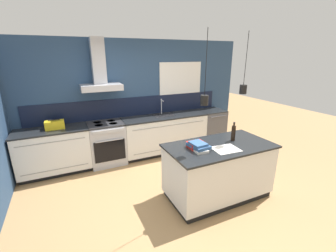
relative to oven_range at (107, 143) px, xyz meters
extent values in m
plane|color=#A87F51|center=(0.69, -1.69, -0.46)|extent=(16.00, 16.00, 0.00)
cube|color=navy|center=(0.69, 0.34, 0.84)|extent=(5.60, 0.06, 2.60)
cube|color=black|center=(0.69, 0.30, 0.67)|extent=(4.42, 0.02, 0.43)
cube|color=white|center=(1.93, 0.30, 1.16)|extent=(1.12, 0.01, 0.96)
cube|color=black|center=(1.93, 0.31, 1.16)|extent=(1.04, 0.01, 0.88)
cube|color=#B5B5BA|center=(0.00, 0.08, 1.18)|extent=(0.80, 0.46, 0.12)
cube|color=#B5B5BA|center=(0.00, 0.17, 1.69)|extent=(0.26, 0.20, 0.90)
cylinder|color=black|center=(1.05, -2.05, 1.71)|extent=(0.01, 0.01, 0.86)
cylinder|color=black|center=(1.05, -2.05, 1.21)|extent=(0.11, 0.11, 0.14)
sphere|color=#F9D18C|center=(1.05, -2.05, 1.21)|extent=(0.06, 0.06, 0.06)
cylinder|color=black|center=(1.82, -1.95, 1.76)|extent=(0.01, 0.01, 0.77)
cylinder|color=black|center=(1.82, -1.95, 1.30)|extent=(0.11, 0.11, 0.14)
sphere|color=#F9D18C|center=(1.82, -1.95, 1.30)|extent=(0.06, 0.06, 0.06)
cube|color=black|center=(-1.02, 0.03, -0.41)|extent=(1.27, 0.56, 0.09)
cube|color=silver|center=(-1.02, 0.00, 0.03)|extent=(1.31, 0.62, 0.79)
cube|color=gray|center=(-1.02, -0.31, 0.30)|extent=(1.15, 0.01, 0.01)
cube|color=gray|center=(-1.02, -0.31, -0.25)|extent=(1.15, 0.01, 0.01)
cube|color=black|center=(-1.02, 0.00, 0.44)|extent=(1.33, 0.64, 0.03)
cube|color=black|center=(1.36, 0.03, -0.41)|extent=(1.93, 0.56, 0.09)
cube|color=silver|center=(1.36, 0.00, 0.03)|extent=(1.99, 0.62, 0.79)
cube|color=gray|center=(1.36, -0.31, 0.30)|extent=(1.75, 0.01, 0.01)
cube|color=gray|center=(1.36, -0.31, -0.25)|extent=(1.75, 0.01, 0.01)
cube|color=black|center=(1.36, 0.00, 0.44)|extent=(2.02, 0.64, 0.03)
cube|color=#262628|center=(1.36, 0.05, 0.45)|extent=(0.48, 0.34, 0.01)
cylinder|color=#B5B5BA|center=(1.36, 0.18, 0.63)|extent=(0.02, 0.02, 0.35)
sphere|color=#B5B5BA|center=(1.36, 0.18, 0.80)|extent=(0.03, 0.03, 0.03)
cylinder|color=#B5B5BA|center=(1.36, 0.12, 0.78)|extent=(0.02, 0.12, 0.02)
cube|color=#B5B5BA|center=(0.00, 0.00, -0.02)|extent=(0.72, 0.62, 0.87)
cube|color=black|center=(0.00, -0.31, -0.06)|extent=(0.62, 0.02, 0.44)
cylinder|color=#B5B5BA|center=(0.00, -0.34, 0.17)|extent=(0.54, 0.02, 0.02)
cube|color=#B5B5BA|center=(0.00, -0.32, 0.36)|extent=(0.62, 0.02, 0.07)
cube|color=#2D2D30|center=(0.00, 0.00, 0.43)|extent=(0.72, 0.60, 0.04)
cylinder|color=black|center=(-0.14, 0.11, 0.45)|extent=(0.17, 0.17, 0.00)
cylinder|color=black|center=(0.14, 0.11, 0.45)|extent=(0.17, 0.17, 0.00)
cylinder|color=black|center=(-0.14, -0.10, 0.45)|extent=(0.17, 0.17, 0.00)
cylinder|color=black|center=(0.14, -0.10, 0.45)|extent=(0.17, 0.17, 0.00)
cube|color=#4C4C51|center=(2.67, 0.00, -0.01)|extent=(0.62, 0.62, 0.89)
cube|color=black|center=(2.67, 0.00, 0.44)|extent=(0.62, 0.62, 0.02)
cylinder|color=#4C4C51|center=(2.67, -0.33, 0.36)|extent=(0.47, 0.02, 0.02)
cube|color=black|center=(1.42, -1.99, -0.41)|extent=(1.59, 0.82, 0.09)
cube|color=silver|center=(1.42, -1.99, 0.03)|extent=(1.65, 0.85, 0.79)
cube|color=black|center=(1.42, -1.99, 0.44)|extent=(1.70, 0.90, 0.03)
cylinder|color=black|center=(1.74, -1.92, 0.58)|extent=(0.07, 0.07, 0.25)
cylinder|color=black|center=(1.74, -1.92, 0.73)|extent=(0.03, 0.03, 0.06)
cylinder|color=#262628|center=(1.74, -1.92, 0.77)|extent=(0.03, 0.03, 0.01)
cube|color=silver|center=(1.01, -2.01, 0.47)|extent=(0.21, 0.33, 0.04)
cube|color=#335684|center=(1.02, -1.99, 0.51)|extent=(0.27, 0.35, 0.04)
cube|color=#335684|center=(1.01, -2.00, 0.55)|extent=(0.22, 0.26, 0.03)
cube|color=red|center=(1.03, -1.92, 0.50)|extent=(0.25, 0.21, 0.09)
cube|color=white|center=(1.03, -2.03, 0.50)|extent=(0.15, 0.01, 0.04)
cube|color=silver|center=(1.40, -2.17, 0.46)|extent=(0.41, 0.34, 0.01)
cube|color=gold|center=(-0.94, 0.00, 0.53)|extent=(0.34, 0.18, 0.16)
cylinder|color=black|center=(-0.94, 0.00, 0.63)|extent=(0.20, 0.02, 0.02)
camera|label=1|loc=(-0.71, -4.61, 1.82)|focal=24.00mm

